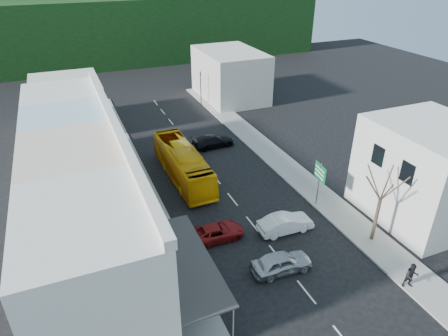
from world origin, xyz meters
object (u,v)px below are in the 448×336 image
pedestrian_right (411,277)px  car_silver (281,263)px  direction_sign (319,185)px  traffic_signal (201,89)px  bus (183,164)px  street_tree (380,200)px  car_red (216,231)px  pedestrian_left (152,232)px  car_white (285,224)px

pedestrian_right → car_silver: bearing=166.5°
direction_sign → traffic_signal: (-0.60, 28.08, 0.44)m
bus → street_tree: (10.46, -14.79, 2.14)m
car_red → street_tree: 12.35m
car_red → pedestrian_left: (-4.63, 1.46, 0.30)m
pedestrian_left → traffic_signal: bearing=-6.5°
car_silver → pedestrian_right: 8.40m
pedestrian_left → street_tree: street_tree is taller
car_white → pedestrian_right: bearing=-151.2°
car_white → pedestrian_right: (4.41, -8.50, 0.30)m
pedestrian_right → direction_sign: direction_sign is taller
street_tree → bus: bearing=125.3°
pedestrian_right → direction_sign: bearing=110.6°
direction_sign → traffic_signal: traffic_signal is taller
car_red → pedestrian_left: bearing=72.5°
car_red → pedestrian_right: bearing=-134.7°
bus → traffic_signal: (8.69, 19.02, 0.93)m
car_silver → pedestrian_left: bearing=52.5°
street_tree → traffic_signal: (-1.77, 33.81, -1.20)m
street_tree → traffic_signal: size_ratio=1.49×
car_silver → car_red: (-2.86, 5.02, 0.00)m
car_silver → car_red: 5.77m
car_silver → car_white: 4.58m
direction_sign → street_tree: (1.17, -5.73, 1.64)m
bus → street_tree: street_tree is taller
pedestrian_left → traffic_signal: traffic_signal is taller
car_silver → traffic_signal: bearing=-7.3°
pedestrian_right → direction_sign: (-0.00, 10.65, 1.05)m
direction_sign → car_white: bearing=-146.2°
car_white → pedestrian_left: (-10.04, 2.67, 0.30)m
pedestrian_right → pedestrian_left: bearing=162.8°
direction_sign → pedestrian_left: bearing=-174.3°
direction_sign → bus: bearing=143.5°
car_red → traffic_signal: traffic_signal is taller
street_tree → pedestrian_left: bearing=158.2°
car_red → traffic_signal: size_ratio=0.93×
car_white → direction_sign: 5.08m
traffic_signal → car_silver: bearing=97.3°
bus → pedestrian_left: bearing=-121.9°
bus → pedestrian_left: size_ratio=6.82×
car_silver → car_white: same height
bus → pedestrian_left: (-5.16, -8.54, -0.55)m
pedestrian_left → car_white: bearing=-84.7°
pedestrian_left → street_tree: 17.04m
pedestrian_right → street_tree: bearing=97.2°
car_silver → pedestrian_left: pedestrian_left is taller
car_white → street_tree: bearing=-121.4°
pedestrian_left → traffic_signal: (13.84, 27.56, 1.48)m
car_red → street_tree: street_tree is taller
pedestrian_left → pedestrian_right: same height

